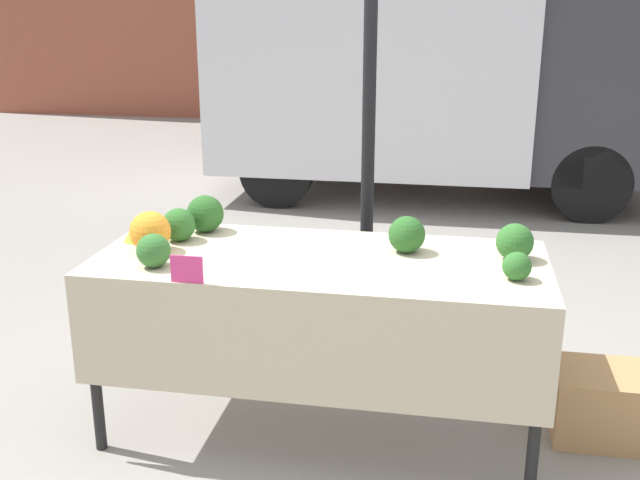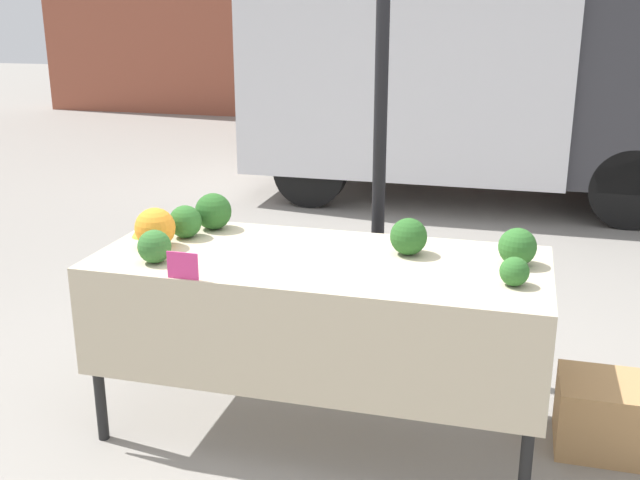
{
  "view_description": "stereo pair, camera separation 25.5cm",
  "coord_description": "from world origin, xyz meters",
  "views": [
    {
      "loc": [
        0.57,
        -3.11,
        1.93
      ],
      "look_at": [
        0.0,
        0.0,
        0.94
      ],
      "focal_mm": 42.0,
      "sensor_mm": 36.0,
      "label": 1
    },
    {
      "loc": [
        0.82,
        -3.05,
        1.93
      ],
      "look_at": [
        0.0,
        0.0,
        0.94
      ],
      "focal_mm": 42.0,
      "sensor_mm": 36.0,
      "label": 2
    }
  ],
  "objects": [
    {
      "name": "broccoli_head_0",
      "position": [
        0.84,
        -0.14,
        0.92
      ],
      "size": [
        0.12,
        0.12,
        0.12
      ],
      "color": "#2D6628",
      "rests_on": "market_table"
    },
    {
      "name": "broccoli_head_3",
      "position": [
        -0.68,
        -0.26,
        0.93
      ],
      "size": [
        0.15,
        0.15,
        0.15
      ],
      "color": "#336B2D",
      "rests_on": "market_table"
    },
    {
      "name": "ground_plane",
      "position": [
        0.0,
        0.0,
        0.0
      ],
      "size": [
        40.0,
        40.0,
        0.0
      ],
      "primitive_type": "plane",
      "color": "gray"
    },
    {
      "name": "parked_truck",
      "position": [
        0.21,
        4.91,
        1.42
      ],
      "size": [
        4.52,
        2.26,
        2.71
      ],
      "color": "silver",
      "rests_on": "ground_plane"
    },
    {
      "name": "produce_crate",
      "position": [
        1.32,
        0.16,
        0.16
      ],
      "size": [
        0.48,
        0.37,
        0.33
      ],
      "color": "tan",
      "rests_on": "ground_plane"
    },
    {
      "name": "market_table",
      "position": [
        0.0,
        -0.07,
        0.75
      ],
      "size": [
        2.01,
        0.86,
        0.86
      ],
      "color": "beige",
      "rests_on": "ground_plane"
    },
    {
      "name": "tent_pole",
      "position": [
        0.12,
        0.78,
        1.1
      ],
      "size": [
        0.07,
        0.07,
        2.2
      ],
      "color": "black",
      "rests_on": "ground_plane"
    },
    {
      "name": "broccoli_head_2",
      "position": [
        0.37,
        0.14,
        0.94
      ],
      "size": [
        0.17,
        0.17,
        0.17
      ],
      "color": "#285B23",
      "rests_on": "market_table"
    },
    {
      "name": "orange_cauliflower",
      "position": [
        -0.77,
        -0.06,
        0.95
      ],
      "size": [
        0.19,
        0.19,
        0.19
      ],
      "color": "orange",
      "rests_on": "market_table"
    },
    {
      "name": "broccoli_head_4",
      "position": [
        -0.7,
        0.12,
        0.94
      ],
      "size": [
        0.16,
        0.16,
        0.16
      ],
      "color": "#2D6628",
      "rests_on": "market_table"
    },
    {
      "name": "broccoli_head_1",
      "position": [
        -0.63,
        0.29,
        0.95
      ],
      "size": [
        0.18,
        0.18,
        0.18
      ],
      "color": "#285B23",
      "rests_on": "market_table"
    },
    {
      "name": "broccoli_head_5",
      "position": [
        0.85,
        0.12,
        0.94
      ],
      "size": [
        0.16,
        0.16,
        0.16
      ],
      "color": "#2D6628",
      "rests_on": "market_table"
    },
    {
      "name": "romanesco_head",
      "position": [
        -0.9,
        0.08,
        0.91
      ],
      "size": [
        0.14,
        0.14,
        0.11
      ],
      "color": "#93B238",
      "rests_on": "market_table"
    },
    {
      "name": "price_sign",
      "position": [
        -0.47,
        -0.42,
        0.91
      ],
      "size": [
        0.14,
        0.01,
        0.11
      ],
      "color": "#E53D84",
      "rests_on": "market_table"
    }
  ]
}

